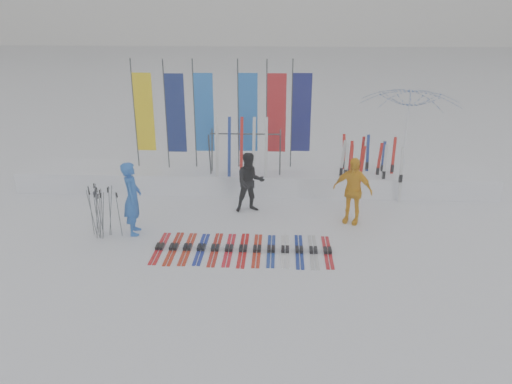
# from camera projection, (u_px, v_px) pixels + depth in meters

# --- Properties ---
(ground) EXTENTS (120.00, 120.00, 0.00)m
(ground) POSITION_uv_depth(u_px,v_px,m) (243.00, 261.00, 10.85)
(ground) COLOR white
(ground) RESTS_ON ground
(snow_bank) EXTENTS (14.00, 1.60, 0.60)m
(snow_bank) POSITION_uv_depth(u_px,v_px,m) (254.00, 179.00, 15.04)
(snow_bank) COLOR white
(snow_bank) RESTS_ON ground
(person_blue) EXTENTS (0.54, 0.72, 1.80)m
(person_blue) POSITION_uv_depth(u_px,v_px,m) (132.00, 198.00, 11.86)
(person_blue) COLOR blue
(person_blue) RESTS_ON ground
(person_black) EXTENTS (0.92, 0.80, 1.62)m
(person_black) POSITION_uv_depth(u_px,v_px,m) (250.00, 183.00, 13.20)
(person_black) COLOR black
(person_black) RESTS_ON ground
(person_yellow) EXTENTS (1.09, 0.78, 1.72)m
(person_yellow) POSITION_uv_depth(u_px,v_px,m) (352.00, 190.00, 12.49)
(person_yellow) COLOR #F2A90F
(person_yellow) RESTS_ON ground
(tent_canopy) EXTENTS (3.54, 3.59, 2.87)m
(tent_canopy) POSITION_uv_depth(u_px,v_px,m) (407.00, 131.00, 16.00)
(tent_canopy) COLOR white
(tent_canopy) RESTS_ON ground
(ski_row) EXTENTS (3.98, 1.69, 0.07)m
(ski_row) POSITION_uv_depth(u_px,v_px,m) (243.00, 249.00, 11.29)
(ski_row) COLOR red
(ski_row) RESTS_ON ground
(pole_cluster) EXTENTS (0.76, 0.60, 1.26)m
(pole_cluster) POSITION_uv_depth(u_px,v_px,m) (101.00, 213.00, 11.80)
(pole_cluster) COLOR #595B60
(pole_cluster) RESTS_ON ground
(feather_flags) EXTENTS (5.21, 0.30, 3.20)m
(feather_flags) POSITION_uv_depth(u_px,v_px,m) (224.00, 113.00, 14.59)
(feather_flags) COLOR #383A3F
(feather_flags) RESTS_ON ground
(ski_rack) EXTENTS (2.04, 0.80, 1.23)m
(ski_rack) POSITION_uv_depth(u_px,v_px,m) (245.00, 147.00, 14.30)
(ski_rack) COLOR #383A3F
(ski_rack) RESTS_ON ground
(upright_skis) EXTENTS (1.68, 1.22, 1.69)m
(upright_skis) POSITION_uv_depth(u_px,v_px,m) (367.00, 168.00, 14.38)
(upright_skis) COLOR navy
(upright_skis) RESTS_ON ground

